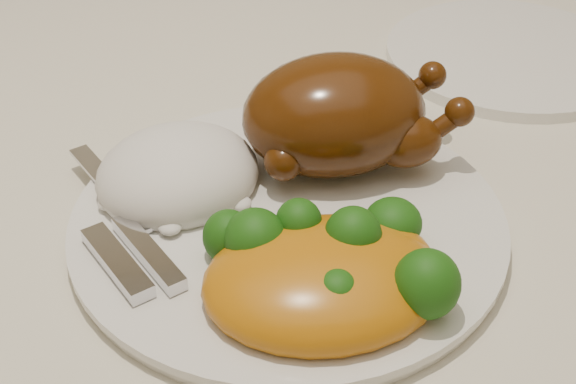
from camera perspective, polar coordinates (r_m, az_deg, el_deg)
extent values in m
cube|color=brown|center=(0.61, -10.22, -0.99)|extent=(1.60, 0.90, 0.04)
cube|color=beige|center=(0.60, -10.46, 0.84)|extent=(1.72, 1.02, 0.01)
cube|color=beige|center=(1.08, -11.90, 12.69)|extent=(1.72, 0.01, 0.18)
cylinder|color=silver|center=(0.53, 0.00, -2.26)|extent=(0.31, 0.31, 0.01)
cylinder|color=silver|center=(0.76, 15.50, 9.39)|extent=(0.25, 0.25, 0.01)
ellipsoid|color=#4F2608|center=(0.56, 3.30, 5.52)|extent=(0.13, 0.10, 0.08)
ellipsoid|color=#4F2608|center=(0.54, 2.53, 6.86)|extent=(0.06, 0.05, 0.03)
ellipsoid|color=#4F2608|center=(0.55, 8.46, 3.60)|extent=(0.05, 0.04, 0.04)
sphere|color=#4F2608|center=(0.56, 12.11, 5.60)|extent=(0.02, 0.02, 0.02)
ellipsoid|color=#4F2608|center=(0.59, 6.82, 6.31)|extent=(0.05, 0.04, 0.04)
sphere|color=#4F2608|center=(0.60, 10.23, 8.17)|extent=(0.02, 0.02, 0.02)
sphere|color=#4F2608|center=(0.53, -0.33, 2.18)|extent=(0.03, 0.03, 0.03)
sphere|color=#4F2608|center=(0.58, -1.55, 5.47)|extent=(0.03, 0.03, 0.03)
ellipsoid|color=white|center=(0.55, -7.82, 1.19)|extent=(0.14, 0.13, 0.06)
ellipsoid|color=orange|center=(0.46, 2.52, -6.38)|extent=(0.15, 0.12, 0.05)
ellipsoid|color=orange|center=(0.48, 6.54, -4.79)|extent=(0.06, 0.06, 0.03)
ellipsoid|color=#113B09|center=(0.44, -0.67, -8.05)|extent=(0.03, 0.03, 0.03)
ellipsoid|color=#113B09|center=(0.48, 0.77, -2.10)|extent=(0.03, 0.03, 0.03)
ellipsoid|color=#113B09|center=(0.47, 4.64, -3.18)|extent=(0.03, 0.03, 0.04)
ellipsoid|color=#113B09|center=(0.50, 7.46, -2.21)|extent=(0.04, 0.04, 0.03)
ellipsoid|color=#113B09|center=(0.47, -2.33, -3.38)|extent=(0.04, 0.04, 0.04)
ellipsoid|color=#113B09|center=(0.49, -4.25, -3.19)|extent=(0.03, 0.03, 0.03)
ellipsoid|color=#113B09|center=(0.45, 9.83, -6.47)|extent=(0.04, 0.04, 0.04)
ellipsoid|color=#113B09|center=(0.48, 2.14, -4.74)|extent=(0.03, 0.03, 0.03)
ellipsoid|color=#113B09|center=(0.44, 3.52, -6.85)|extent=(0.02, 0.02, 0.02)
ellipsoid|color=#113B09|center=(0.45, 4.46, -6.61)|extent=(0.04, 0.04, 0.03)
cube|color=silver|center=(0.56, -12.44, 0.36)|extent=(0.06, 0.11, 0.00)
cube|color=silver|center=(0.49, -12.07, -4.91)|extent=(0.04, 0.07, 0.01)
cube|color=silver|center=(0.50, -9.91, -4.27)|extent=(0.04, 0.07, 0.01)
cube|color=silver|center=(0.56, -10.51, 0.69)|extent=(0.04, 0.08, 0.00)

